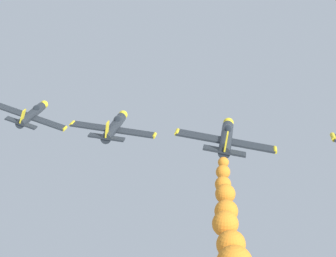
# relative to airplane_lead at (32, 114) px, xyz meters

# --- Properties ---
(airplane_lead) EXTENTS (9.20, 10.35, 3.44)m
(airplane_lead) POSITION_rel_airplane_lead_xyz_m (0.00, 0.00, 0.00)
(airplane_lead) COLOR #23282D
(airplane_left_inner) EXTENTS (9.54, 10.35, 2.59)m
(airplane_left_inner) POSITION_rel_airplane_lead_xyz_m (12.34, -9.16, 1.31)
(airplane_left_inner) COLOR #23282D
(airplane_right_inner) EXTENTS (9.50, 10.35, 2.76)m
(airplane_right_inner) POSITION_rel_airplane_lead_xyz_m (25.06, -19.57, 3.53)
(airplane_right_inner) COLOR #23282D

